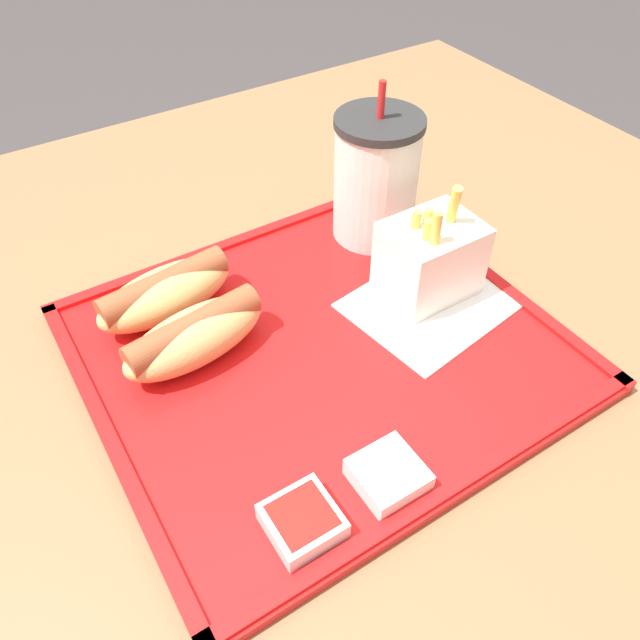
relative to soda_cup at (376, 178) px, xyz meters
The scene contains 9 objects.
dining_table 0.48m from the soda_cup, 146.90° to the right, with size 1.21×1.03×0.71m.
food_tray 0.19m from the soda_cup, 140.95° to the right, with size 0.39×0.35×0.01m.
paper_napkin 0.14m from the soda_cup, 100.61° to the right, with size 0.16×0.14×0.00m.
soda_cup is the anchor object (origin of this frame).
hot_dog_far 0.24m from the soda_cup, behind, with size 0.14×0.07×0.05m.
hot_dog_near 0.24m from the soda_cup, 164.48° to the right, with size 0.14×0.07×0.05m.
fries_carton 0.11m from the soda_cup, 96.66° to the right, with size 0.08×0.07×0.11m.
sauce_cup_mayo 0.31m from the soda_cup, 123.69° to the right, with size 0.05×0.05×0.02m.
sauce_cup_ketchup 0.35m from the soda_cup, 133.68° to the right, with size 0.05×0.05×0.02m.
Camera 1 is at (-0.16, -0.32, 1.13)m, focal length 35.00 mm.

